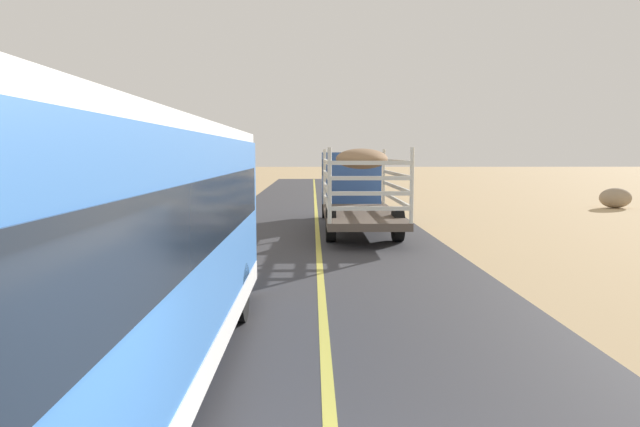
{
  "coord_description": "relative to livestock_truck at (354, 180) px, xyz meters",
  "views": [
    {
      "loc": [
        -0.18,
        -2.98,
        2.86
      ],
      "look_at": [
        0.0,
        10.25,
        1.43
      ],
      "focal_mm": 31.05,
      "sensor_mm": 36.0,
      "label": 1
    }
  ],
  "objects": [
    {
      "name": "bus",
      "position": [
        -4.06,
        -16.36,
        -0.04
      ],
      "size": [
        2.54,
        10.0,
        3.21
      ],
      "color": "#3872C6",
      "rests_on": "road_surface"
    },
    {
      "name": "boulder_near_shoulder",
      "position": [
        14.37,
        6.66,
        -1.26
      ],
      "size": [
        1.65,
        1.27,
        1.07
      ],
      "primitive_type": "ellipsoid",
      "color": "gray",
      "rests_on": "ground"
    },
    {
      "name": "livestock_truck",
      "position": [
        0.0,
        0.0,
        0.0
      ],
      "size": [
        2.53,
        9.7,
        3.02
      ],
      "color": "#3359A5",
      "rests_on": "road_surface"
    }
  ]
}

